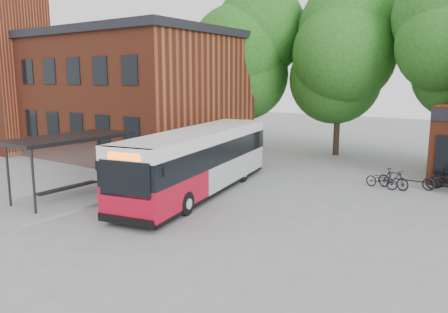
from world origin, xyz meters
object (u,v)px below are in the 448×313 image
Objects in this scene: bus_shelter at (71,168)px; bicycle_2 at (446,181)px; city_bus at (199,162)px; bicycle_0 at (382,180)px; bicycle_1 at (393,179)px; bicycle_4 at (442,183)px.

bus_shelter is 3.81× the size of bicycle_2.
city_bus is 9.06m from bicycle_0.
bicycle_0 is 1.00× the size of bicycle_1.
bus_shelter reaches higher than bicycle_0.
bicycle_2 is (2.18, 0.98, -0.02)m from bicycle_1.
bicycle_0 is 2.93m from bicycle_2.
bus_shelter is 3.69× the size of bicycle_4.
bicycle_1 reaches higher than bicycle_2.
bicycle_2 is (9.59, 6.93, -1.01)m from city_bus.
city_bus reaches higher than bus_shelter.
bicycle_4 is at bearing -177.27° from bicycle_2.
city_bus is 7.10× the size of bicycle_0.
bicycle_0 is at bearing 123.09° from bicycle_2.
bicycle_4 is (2.62, 0.62, 0.06)m from bicycle_0.
bicycle_4 is at bearing 38.26° from bus_shelter.
bicycle_0 is 0.87× the size of bicycle_4.
bus_shelter is 4.23× the size of bicycle_0.
bicycle_0 is at bearing 42.70° from bus_shelter.
bicycle_0 is (10.84, 10.00, -1.01)m from bus_shelter.
city_bus is at bearing 138.12° from bicycle_4.
bicycle_1 is at bearing -58.04° from bicycle_0.
bicycle_4 reaches higher than bicycle_0.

